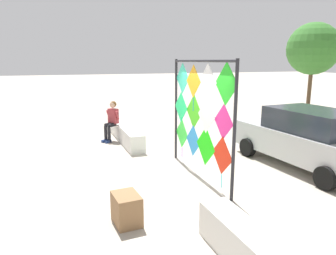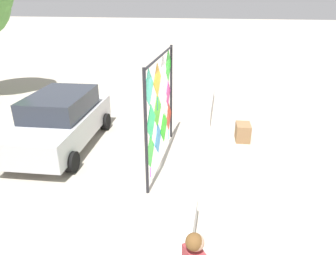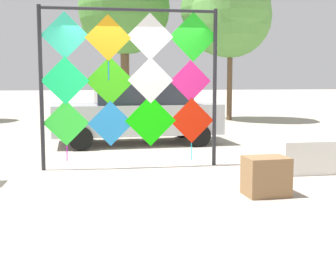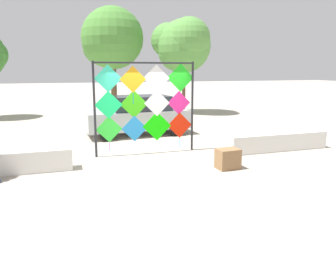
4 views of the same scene
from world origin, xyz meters
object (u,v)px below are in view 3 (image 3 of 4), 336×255
tree_far_right (227,15)px  tree_broadleaf (121,12)px  kite_display_rack (131,75)px  cardboard_box_large (266,176)px  parked_car (138,112)px

tree_far_right → tree_broadleaf: tree_broadleaf is taller
kite_display_rack → cardboard_box_large: kite_display_rack is taller
tree_far_right → parked_car: bearing=-124.6°
kite_display_rack → tree_far_right: 10.05m
cardboard_box_large → tree_far_right: bearing=76.4°
kite_display_rack → tree_far_right: bearing=63.7°
parked_car → tree_far_right: bearing=55.4°
cardboard_box_large → tree_broadleaf: tree_broadleaf is taller
parked_car → tree_broadleaf: 8.64m
tree_far_right → tree_broadleaf: 4.45m
parked_car → tree_broadleaf: (0.05, 7.86, 3.58)m
parked_car → tree_broadleaf: tree_broadleaf is taller
cardboard_box_large → tree_far_right: tree_far_right is taller
kite_display_rack → tree_broadleaf: (0.44, 10.89, 2.72)m
parked_car → kite_display_rack: bearing=-97.3°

